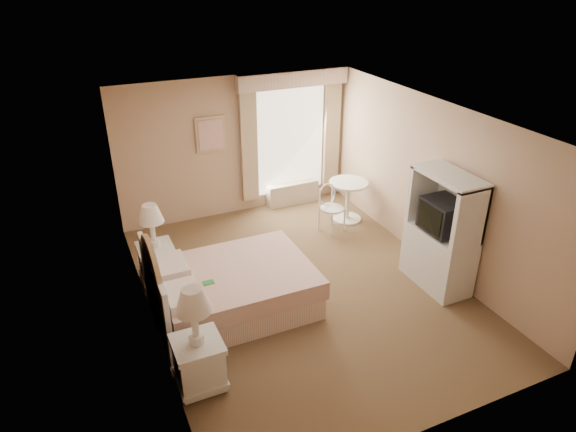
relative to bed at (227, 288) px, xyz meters
name	(u,v)px	position (x,y,z in m)	size (l,w,h in m)	color
room	(304,210)	(1.13, 0.04, 0.92)	(4.21, 5.51, 2.51)	brown
window	(292,136)	(2.18, 2.70, 1.01)	(2.05, 0.22, 2.51)	white
framed_art	(211,134)	(0.68, 2.76, 1.22)	(0.52, 0.04, 0.62)	tan
bed	(227,288)	(0.00, 0.00, 0.00)	(2.07, 1.56, 1.38)	tan
nightstand_near	(198,351)	(-0.71, -1.18, 0.14)	(0.52, 0.52, 1.26)	silver
nightstand_far	(156,253)	(-0.71, 1.08, 0.12)	(0.50, 0.50, 1.20)	silver
round_table	(348,195)	(2.79, 1.65, 0.15)	(0.69, 0.69, 0.73)	silver
cafe_chair	(330,204)	(2.32, 1.45, 0.15)	(0.50, 0.50, 0.83)	silver
armoire	(441,240)	(2.94, -0.64, 0.38)	(0.51, 1.03, 1.71)	silver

